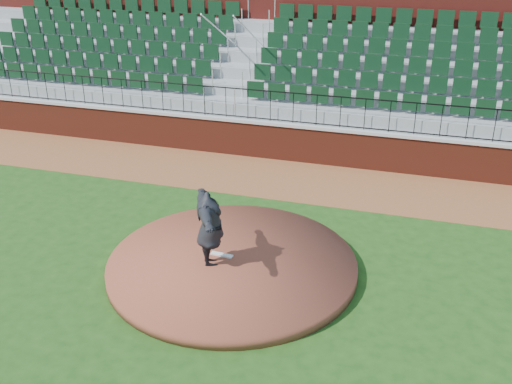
% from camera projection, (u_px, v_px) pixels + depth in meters
% --- Properties ---
extents(ground, '(90.00, 90.00, 0.00)m').
position_uv_depth(ground, '(238.00, 268.00, 14.06)').
color(ground, '#1C4212').
rests_on(ground, ground).
extents(warning_track, '(34.00, 3.20, 0.01)m').
position_uv_depth(warning_track, '(292.00, 179.00, 18.74)').
color(warning_track, brown).
rests_on(warning_track, ground).
extents(field_wall, '(34.00, 0.35, 1.20)m').
position_uv_depth(field_wall, '(304.00, 144.00, 19.88)').
color(field_wall, maroon).
rests_on(field_wall, ground).
extents(wall_cap, '(34.00, 0.45, 0.10)m').
position_uv_depth(wall_cap, '(304.00, 125.00, 19.60)').
color(wall_cap, '#B7B7B7').
rests_on(wall_cap, field_wall).
extents(wall_railing, '(34.00, 0.05, 1.00)m').
position_uv_depth(wall_railing, '(305.00, 109.00, 19.37)').
color(wall_railing, black).
rests_on(wall_railing, wall_cap).
extents(seating_stands, '(34.00, 5.10, 4.60)m').
position_uv_depth(seating_stands, '(322.00, 74.00, 21.53)').
color(seating_stands, gray).
rests_on(seating_stands, ground).
extents(concourse_wall, '(34.00, 0.50, 5.50)m').
position_uv_depth(concourse_wall, '(336.00, 46.00, 23.77)').
color(concourse_wall, maroon).
rests_on(concourse_wall, ground).
extents(pitchers_mound, '(5.78, 5.78, 0.25)m').
position_uv_depth(pitchers_mound, '(232.00, 265.00, 13.95)').
color(pitchers_mound, brown).
rests_on(pitchers_mound, ground).
extents(pitching_rubber, '(0.55, 0.18, 0.04)m').
position_uv_depth(pitching_rubber, '(222.00, 255.00, 14.09)').
color(pitching_rubber, white).
rests_on(pitching_rubber, pitchers_mound).
extents(pitcher, '(1.53, 2.27, 1.81)m').
position_uv_depth(pitcher, '(210.00, 229.00, 13.40)').
color(pitcher, black).
rests_on(pitcher, pitchers_mound).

